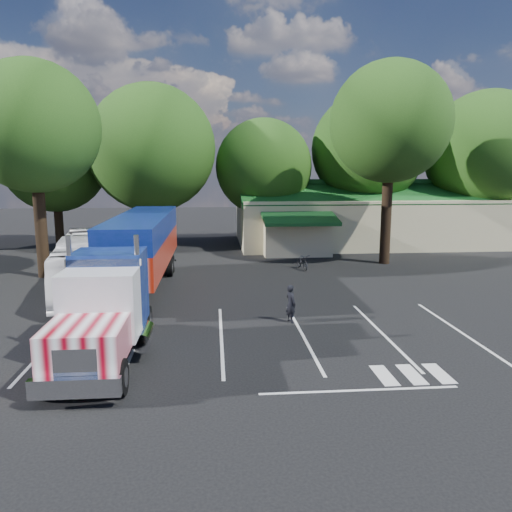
{
  "coord_description": "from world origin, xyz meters",
  "views": [
    {
      "loc": [
        -0.23,
        -24.53,
        6.49
      ],
      "look_at": [
        1.93,
        0.83,
        2.0
      ],
      "focal_mm": 35.0,
      "sensor_mm": 36.0,
      "label": 1
    }
  ],
  "objects": [
    {
      "name": "event_hall",
      "position": [
        13.74,
        17.81,
        2.21
      ],
      "size": [
        24.2,
        14.12,
        5.55
      ],
      "color": "#C1BA8F",
      "rests_on": "ground"
    },
    {
      "name": "tree_near_left",
      "position": [
        -10.5,
        6.0,
        8.81
      ],
      "size": [
        7.6,
        7.6,
        12.65
      ],
      "color": "black",
      "rests_on": "ground"
    },
    {
      "name": "tree_near_right",
      "position": [
        11.5,
        8.5,
        9.46
      ],
      "size": [
        8.0,
        8.0,
        13.5
      ],
      "color": "black",
      "rests_on": "ground"
    },
    {
      "name": "tree_row_d",
      "position": [
        4.0,
        17.5,
        6.58
      ],
      "size": [
        8.0,
        8.0,
        10.6
      ],
      "color": "black",
      "rests_on": "ground"
    },
    {
      "name": "tree_row_b",
      "position": [
        -13.0,
        17.8,
        7.13
      ],
      "size": [
        8.4,
        8.4,
        11.35
      ],
      "color": "black",
      "rests_on": "ground"
    },
    {
      "name": "woman",
      "position": [
        2.99,
        -4.21,
        0.82
      ],
      "size": [
        0.6,
        0.7,
        1.63
      ],
      "primitive_type": "imported",
      "rotation": [
        0.0,
        0.0,
        2.01
      ],
      "color": "black",
      "rests_on": "ground"
    },
    {
      "name": "tour_bus",
      "position": [
        -7.0,
        1.84,
        1.5
      ],
      "size": [
        4.38,
        11.05,
        3.0
      ],
      "primitive_type": "imported",
      "rotation": [
        0.0,
        0.0,
        0.18
      ],
      "color": "silver",
      "rests_on": "ground"
    },
    {
      "name": "bicycle",
      "position": [
        5.5,
        6.99,
        0.49
      ],
      "size": [
        0.94,
        1.93,
        0.97
      ],
      "primitive_type": "imported",
      "rotation": [
        0.0,
        0.0,
        0.17
      ],
      "color": "black",
      "rests_on": "ground"
    },
    {
      "name": "semi_truck",
      "position": [
        -4.0,
        -0.52,
        2.4
      ],
      "size": [
        3.32,
        20.28,
        4.24
      ],
      "rotation": [
        0.0,
        0.0,
        -0.0
      ],
      "color": "black",
      "rests_on": "ground"
    },
    {
      "name": "tree_row_c",
      "position": [
        -5.0,
        16.2,
        8.04
      ],
      "size": [
        10.0,
        10.0,
        13.05
      ],
      "color": "black",
      "rests_on": "ground"
    },
    {
      "name": "silver_sedan",
      "position": [
        5.0,
        14.0,
        0.64
      ],
      "size": [
        3.96,
        1.6,
        1.28
      ],
      "primitive_type": "imported",
      "rotation": [
        0.0,
        0.0,
        1.64
      ],
      "color": "#A0A2A7",
      "rests_on": "ground"
    },
    {
      "name": "ground",
      "position": [
        0.0,
        0.0,
        0.0
      ],
      "size": [
        120.0,
        120.0,
        0.0
      ],
      "primitive_type": "plane",
      "color": "black",
      "rests_on": "ground"
    },
    {
      "name": "tree_row_f",
      "position": [
        23.0,
        16.8,
        7.79
      ],
      "size": [
        10.4,
        10.4,
        13.0
      ],
      "color": "black",
      "rests_on": "ground"
    },
    {
      "name": "tree_row_e",
      "position": [
        13.0,
        18.0,
        8.09
      ],
      "size": [
        9.6,
        9.6,
        12.9
      ],
      "color": "black",
      "rests_on": "ground"
    }
  ]
}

